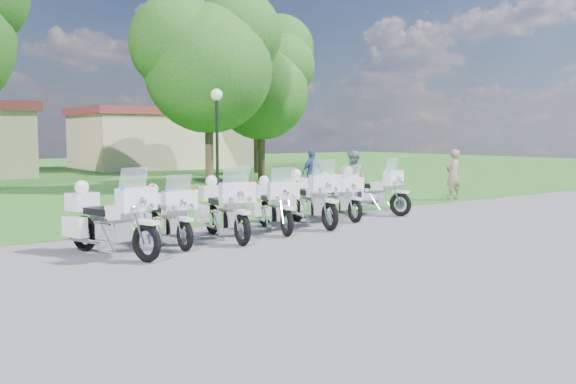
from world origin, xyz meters
TOP-DOWN VIEW (x-y plane):
  - ground at (0.00, 0.00)m, footprint 100.00×100.00m
  - grass_lawn at (0.00, 27.00)m, footprint 100.00×48.00m
  - motorcycle_0 at (-4.12, 0.64)m, footprint 1.34×2.54m
  - motorcycle_1 at (-2.66, 1.14)m, footprint 0.81×2.31m
  - motorcycle_2 at (-1.26, 1.05)m, footprint 1.09×2.52m
  - motorcycle_3 at (0.34, 1.37)m, footprint 1.21×2.31m
  - motorcycle_4 at (1.66, 1.60)m, footprint 1.17×2.57m
  - motorcycle_5 at (3.10, 2.17)m, footprint 1.02×2.28m
  - motorcycle_6 at (4.63, 2.44)m, footprint 1.18×2.46m
  - lamp_post at (3.41, 9.32)m, footprint 0.44×0.44m
  - tree_2 at (5.01, 12.86)m, footprint 6.42×5.48m
  - tree_3 at (9.43, 15.33)m, footprint 5.54×4.73m
  - tree_4 at (12.97, 21.09)m, footprint 7.19×6.14m
  - building_east at (11.00, 30.00)m, footprint 11.44×7.28m
  - bystander_a at (9.78, 3.50)m, footprint 0.68×0.47m
  - bystander_b at (5.49, 4.16)m, footprint 1.12×1.09m
  - bystander_c at (6.83, 7.94)m, footprint 1.06×0.52m

SIDE VIEW (x-z plane):
  - ground at x=0.00m, z-range 0.00..0.00m
  - grass_lawn at x=0.00m, z-range 0.00..0.01m
  - motorcycle_5 at x=3.10m, z-range -0.13..1.42m
  - motorcycle_1 at x=-2.66m, z-range -0.13..1.42m
  - motorcycle_3 at x=0.34m, z-range -0.13..1.47m
  - motorcycle_6 at x=4.63m, z-range -0.14..1.54m
  - motorcycle_2 at x=-1.26m, z-range -0.14..1.57m
  - motorcycle_4 at x=1.66m, z-range -0.14..1.60m
  - motorcycle_0 at x=-4.12m, z-range -0.14..1.62m
  - bystander_c at x=6.83m, z-range 0.00..1.75m
  - bystander_a at x=9.78m, z-range 0.00..1.81m
  - bystander_b at x=5.49m, z-range 0.00..1.81m
  - building_east at x=11.00m, z-range 0.02..4.12m
  - lamp_post at x=3.41m, z-range 1.04..5.07m
  - tree_3 at x=9.43m, z-range 1.19..8.59m
  - tree_2 at x=5.01m, z-range 1.38..9.94m
  - tree_4 at x=12.97m, z-range 1.55..11.14m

